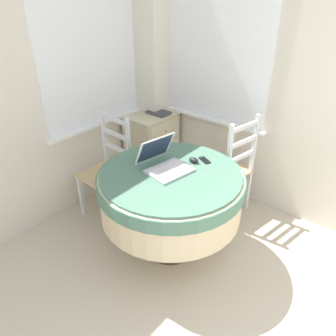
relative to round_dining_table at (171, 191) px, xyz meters
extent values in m
cube|color=white|center=(0.30, 1.18, 0.89)|extent=(1.10, 0.01, 1.42)
cube|color=white|center=(0.30, 1.15, 0.16)|extent=(1.18, 0.07, 0.02)
cube|color=white|center=(1.13, 0.36, 0.89)|extent=(0.01, 1.10, 1.42)
cube|color=white|center=(1.10, 0.36, 0.16)|extent=(0.07, 1.18, 0.02)
cube|color=beige|center=(0.99, 1.05, 0.67)|extent=(0.28, 0.28, 2.55)
cylinder|color=#4C3D2D|center=(0.00, 0.00, -0.59)|extent=(0.36, 0.36, 0.03)
cylinder|color=#4C3D2D|center=(0.00, 0.00, -0.21)|extent=(0.11, 0.11, 0.72)
cylinder|color=beige|center=(0.00, 0.00, -0.03)|extent=(1.08, 1.08, 0.35)
cylinder|color=#4C7560|center=(0.00, 0.00, 0.09)|extent=(1.11, 1.11, 0.11)
cylinder|color=#4C7560|center=(0.00, 0.00, 0.15)|extent=(1.05, 1.05, 0.02)
cube|color=silver|center=(0.01, 0.02, 0.17)|extent=(0.35, 0.29, 0.02)
cube|color=silver|center=(0.01, 0.03, 0.18)|extent=(0.30, 0.19, 0.00)
cube|color=silver|center=(0.04, 0.19, 0.29)|extent=(0.33, 0.16, 0.22)
cube|color=#192338|center=(0.04, 0.18, 0.29)|extent=(0.30, 0.14, 0.19)
ellipsoid|color=black|center=(0.24, -0.04, 0.18)|extent=(0.05, 0.08, 0.04)
cube|color=black|center=(0.32, -0.09, 0.17)|extent=(0.09, 0.12, 0.01)
cube|color=black|center=(0.32, -0.09, 0.17)|extent=(0.07, 0.09, 0.00)
cube|color=tan|center=(0.01, 0.80, -0.17)|extent=(0.41, 0.42, 0.02)
cube|color=silver|center=(-0.15, 0.99, -0.39)|extent=(0.04, 0.04, 0.43)
cube|color=silver|center=(-0.17, 0.64, -0.39)|extent=(0.04, 0.04, 0.43)
cube|color=silver|center=(0.19, 0.97, -0.39)|extent=(0.04, 0.04, 0.43)
cube|color=silver|center=(0.17, 0.62, -0.39)|extent=(0.04, 0.04, 0.43)
cube|color=silver|center=(0.19, 0.97, 0.12)|extent=(0.03, 0.03, 0.55)
cube|color=silver|center=(0.17, 0.62, 0.12)|extent=(0.03, 0.03, 0.55)
cube|color=silver|center=(0.18, 0.79, 0.33)|extent=(0.04, 0.35, 0.04)
cube|color=silver|center=(0.18, 0.79, 0.19)|extent=(0.04, 0.35, 0.04)
cube|color=silver|center=(0.18, 0.79, 0.04)|extent=(0.04, 0.35, 0.04)
cube|color=tan|center=(0.80, -0.01, -0.17)|extent=(0.46, 0.46, 0.02)
cube|color=silver|center=(1.01, 0.12, -0.39)|extent=(0.04, 0.04, 0.43)
cube|color=silver|center=(0.66, 0.18, -0.39)|extent=(0.04, 0.04, 0.43)
cube|color=silver|center=(0.94, -0.21, -0.39)|extent=(0.04, 0.04, 0.43)
cube|color=silver|center=(0.60, -0.15, -0.39)|extent=(0.04, 0.04, 0.43)
cube|color=silver|center=(0.94, -0.21, 0.12)|extent=(0.04, 0.04, 0.55)
cube|color=silver|center=(0.60, -0.15, 0.12)|extent=(0.04, 0.04, 0.55)
cube|color=silver|center=(0.77, -0.18, 0.33)|extent=(0.35, 0.08, 0.04)
cube|color=silver|center=(0.77, -0.18, 0.19)|extent=(0.35, 0.08, 0.04)
cube|color=silver|center=(0.77, -0.18, 0.04)|extent=(0.35, 0.08, 0.04)
cube|color=beige|center=(0.84, 0.95, -0.23)|extent=(0.51, 0.39, 0.74)
cube|color=beige|center=(0.84, 0.95, 0.15)|extent=(0.54, 0.42, 0.02)
cube|color=beige|center=(0.84, 0.75, 0.02)|extent=(0.45, 0.01, 0.21)
sphere|color=olive|center=(0.84, 0.74, 0.02)|extent=(0.02, 0.02, 0.02)
cube|color=beige|center=(0.84, 0.75, -0.23)|extent=(0.45, 0.01, 0.21)
sphere|color=olive|center=(0.84, 0.74, -0.23)|extent=(0.02, 0.02, 0.02)
cube|color=beige|center=(0.84, 0.75, -0.48)|extent=(0.45, 0.01, 0.21)
sphere|color=olive|center=(0.84, 0.74, -0.48)|extent=(0.02, 0.02, 0.02)
cube|color=#3F3F44|center=(0.89, 0.89, 0.17)|extent=(0.16, 0.24, 0.02)
camera|label=1|loc=(-1.62, -1.30, 1.40)|focal=35.00mm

